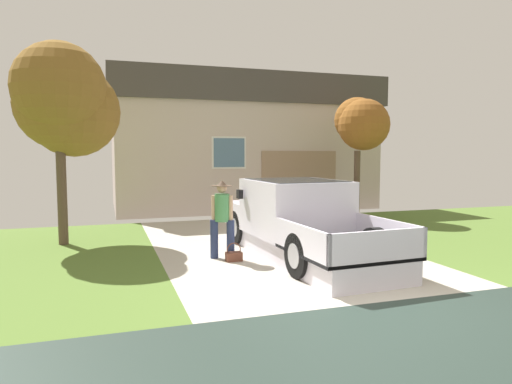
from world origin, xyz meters
TOP-DOWN VIEW (x-y plane):
  - ground at (0.00, -1.86)m, footprint 29.20×18.60m
  - pickup_truck at (0.30, 3.40)m, footprint 2.20×5.29m
  - person_with_hat at (-1.34, 3.47)m, footprint 0.48×0.44m
  - handbag at (-1.18, 3.17)m, footprint 0.32×0.20m
  - house_with_garage at (1.66, 12.66)m, footprint 10.35×5.78m
  - front_yard_tree at (-4.48, 6.15)m, footprint 2.42×2.72m
  - neighbor_tree at (4.51, 7.87)m, footprint 1.70×1.96m
  - wheeled_trash_bin at (3.65, 7.42)m, footprint 0.60×0.72m

SIDE VIEW (x-z plane):
  - ground at x=0.00m, z-range -0.10..0.08m
  - handbag at x=-1.18m, z-range -0.08..0.30m
  - wheeled_trash_bin at x=3.65m, z-range 0.04..1.17m
  - pickup_truck at x=0.30m, z-range -0.08..1.53m
  - person_with_hat at x=-1.34m, z-range 0.07..1.70m
  - house_with_garage at x=1.66m, z-range 0.03..5.14m
  - neighbor_tree at x=4.51m, z-range 1.14..5.20m
  - front_yard_tree at x=-4.48m, z-range 1.02..5.74m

